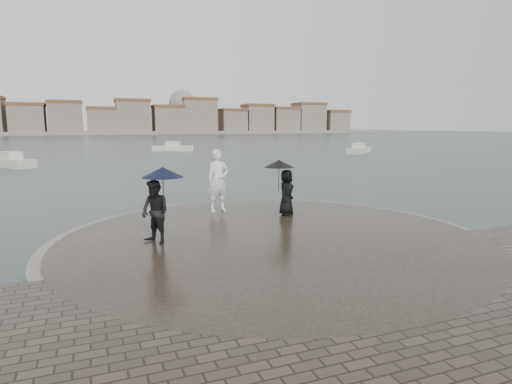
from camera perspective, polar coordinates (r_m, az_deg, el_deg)
name	(u,v)px	position (r m, az deg, el deg)	size (l,w,h in m)	color
ground	(338,292)	(9.46, 10.88, -12.99)	(400.00, 400.00, 0.00)	#2B3835
kerb_ring	(272,243)	(12.35, 2.20, -6.80)	(12.50, 12.50, 0.32)	gray
quay_tip	(272,242)	(12.34, 2.20, -6.71)	(11.90, 11.90, 0.36)	#2D261E
statue	(218,180)	(15.68, -5.06, 1.55)	(0.83, 0.55, 2.28)	white
visitor_left	(157,200)	(11.70, -13.03, -1.10)	(1.32, 1.20, 2.04)	black
visitor_right	(284,183)	(14.99, 3.75, 1.22)	(1.26, 1.12, 1.95)	black
far_skyline	(83,119)	(168.13, -22.06, 9.00)	(260.00, 20.00, 37.00)	gray
boats	(201,152)	(50.00, -7.36, 5.27)	(42.71, 21.88, 1.50)	silver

